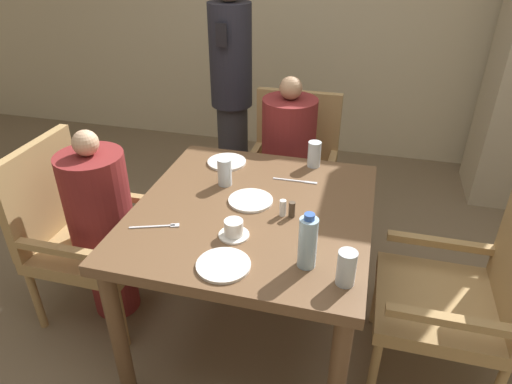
% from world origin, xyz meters
% --- Properties ---
extents(ground_plane, '(16.00, 16.00, 0.00)m').
position_xyz_m(ground_plane, '(0.00, 0.00, 0.00)').
color(ground_plane, '#7A664C').
extents(dining_table, '(1.03, 1.09, 0.77)m').
position_xyz_m(dining_table, '(0.00, 0.00, 0.67)').
color(dining_table, brown).
rests_on(dining_table, ground_plane).
extents(chair_left_side, '(0.55, 0.55, 0.95)m').
position_xyz_m(chair_left_side, '(-0.94, 0.00, 0.50)').
color(chair_left_side, '#A88451').
rests_on(chair_left_side, ground_plane).
extents(diner_in_left_chair, '(0.32, 0.32, 1.05)m').
position_xyz_m(diner_in_left_chair, '(-0.79, 0.00, 0.54)').
color(diner_in_left_chair, maroon).
rests_on(diner_in_left_chair, ground_plane).
extents(chair_far_side, '(0.55, 0.55, 0.95)m').
position_xyz_m(chair_far_side, '(0.00, 0.97, 0.50)').
color(chair_far_side, '#A88451').
rests_on(chair_far_side, ground_plane).
extents(diner_in_far_chair, '(0.32, 0.32, 1.13)m').
position_xyz_m(diner_in_far_chair, '(-0.00, 0.82, 0.58)').
color(diner_in_far_chair, maroon).
rests_on(diner_in_far_chair, ground_plane).
extents(chair_right_side, '(0.55, 0.55, 0.95)m').
position_xyz_m(chair_right_side, '(0.94, 0.00, 0.50)').
color(chair_right_side, '#A88451').
rests_on(chair_right_side, ground_plane).
extents(standing_host, '(0.28, 0.32, 1.65)m').
position_xyz_m(standing_host, '(-0.49, 1.24, 0.89)').
color(standing_host, '#2D2D33').
rests_on(standing_host, ground_plane).
extents(plate_main_left, '(0.20, 0.20, 0.01)m').
position_xyz_m(plate_main_left, '(-0.25, 0.39, 0.78)').
color(plate_main_left, white).
rests_on(plate_main_left, dining_table).
extents(plate_main_right, '(0.20, 0.20, 0.01)m').
position_xyz_m(plate_main_right, '(-0.02, 0.05, 0.78)').
color(plate_main_right, white).
rests_on(plate_main_right, dining_table).
extents(plate_dessert_center, '(0.20, 0.20, 0.01)m').
position_xyz_m(plate_dessert_center, '(-0.00, -0.41, 0.78)').
color(plate_dessert_center, white).
rests_on(plate_dessert_center, dining_table).
extents(teacup_with_saucer, '(0.12, 0.12, 0.07)m').
position_xyz_m(teacup_with_saucer, '(-0.02, -0.22, 0.80)').
color(teacup_with_saucer, white).
rests_on(teacup_with_saucer, dining_table).
extents(water_bottle, '(0.07, 0.07, 0.22)m').
position_xyz_m(water_bottle, '(0.29, -0.33, 0.88)').
color(water_bottle, '#A3C6DB').
rests_on(water_bottle, dining_table).
extents(glass_tall_near, '(0.07, 0.07, 0.13)m').
position_xyz_m(glass_tall_near, '(0.44, -0.39, 0.84)').
color(glass_tall_near, silver).
rests_on(glass_tall_near, dining_table).
extents(glass_tall_mid, '(0.07, 0.07, 0.13)m').
position_xyz_m(glass_tall_mid, '(0.20, 0.47, 0.84)').
color(glass_tall_mid, silver).
rests_on(glass_tall_mid, dining_table).
extents(glass_tall_far, '(0.07, 0.07, 0.13)m').
position_xyz_m(glass_tall_far, '(-0.18, 0.17, 0.84)').
color(glass_tall_far, silver).
rests_on(glass_tall_far, dining_table).
extents(salt_shaker, '(0.03, 0.03, 0.07)m').
position_xyz_m(salt_shaker, '(0.14, -0.02, 0.81)').
color(salt_shaker, white).
rests_on(salt_shaker, dining_table).
extents(pepper_shaker, '(0.03, 0.03, 0.07)m').
position_xyz_m(pepper_shaker, '(0.18, -0.02, 0.81)').
color(pepper_shaker, '#4C3D2D').
rests_on(pepper_shaker, dining_table).
extents(fork_beside_plate, '(0.20, 0.09, 0.00)m').
position_xyz_m(fork_beside_plate, '(-0.33, -0.24, 0.77)').
color(fork_beside_plate, silver).
rests_on(fork_beside_plate, dining_table).
extents(knife_beside_plate, '(0.22, 0.02, 0.00)m').
position_xyz_m(knife_beside_plate, '(0.15, 0.29, 0.77)').
color(knife_beside_plate, silver).
rests_on(knife_beside_plate, dining_table).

